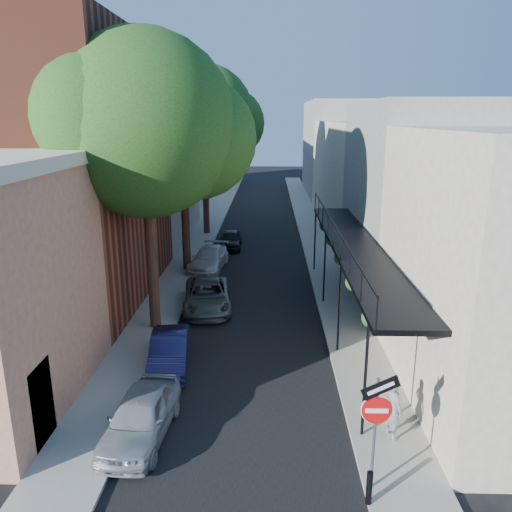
# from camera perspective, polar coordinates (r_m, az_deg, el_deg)

# --- Properties ---
(road_surface) EXTENTS (6.00, 64.00, 0.01)m
(road_surface) POSITION_cam_1_polar(r_m,az_deg,el_deg) (39.54, 0.38, 3.46)
(road_surface) COLOR black
(road_surface) RESTS_ON ground
(sidewalk_left) EXTENTS (2.00, 64.00, 0.12)m
(sidewalk_left) POSITION_cam_1_polar(r_m,az_deg,el_deg) (39.81, -5.40, 3.56)
(sidewalk_left) COLOR gray
(sidewalk_left) RESTS_ON ground
(sidewalk_right) EXTENTS (2.00, 64.00, 0.12)m
(sidewalk_right) POSITION_cam_1_polar(r_m,az_deg,el_deg) (39.65, 6.18, 3.49)
(sidewalk_right) COLOR gray
(sidewalk_right) RESTS_ON ground
(buildings_left) EXTENTS (10.10, 59.10, 12.00)m
(buildings_left) POSITION_cam_1_polar(r_m,az_deg,el_deg) (38.90, -13.70, 10.18)
(buildings_left) COLOR tan
(buildings_left) RESTS_ON ground
(buildings_right) EXTENTS (9.80, 55.00, 10.00)m
(buildings_right) POSITION_cam_1_polar(r_m,az_deg,el_deg) (39.21, 13.82, 9.46)
(buildings_right) COLOR beige
(buildings_right) RESTS_ON ground
(sign_post) EXTENTS (0.89, 0.17, 2.99)m
(sign_post) POSITION_cam_1_polar(r_m,az_deg,el_deg) (11.72, 13.61, -17.19)
(sign_post) COLOR #595B60
(sign_post) RESTS_ON ground
(bollard) EXTENTS (0.14, 0.14, 0.80)m
(bollard) POSITION_cam_1_polar(r_m,az_deg,el_deg) (12.21, 12.81, -24.43)
(bollard) COLOR black
(bollard) RESTS_ON sidewalk_right
(oak_near) EXTENTS (7.48, 6.80, 11.42)m
(oak_near) POSITION_cam_1_polar(r_m,az_deg,el_deg) (19.37, -11.16, 14.05)
(oak_near) COLOR #331D14
(oak_near) RESTS_ON ground
(oak_mid) EXTENTS (6.60, 6.00, 10.20)m
(oak_mid) POSITION_cam_1_polar(r_m,az_deg,el_deg) (27.24, -7.52, 12.83)
(oak_mid) COLOR #331D14
(oak_mid) RESTS_ON ground
(oak_far) EXTENTS (7.70, 7.00, 11.90)m
(oak_far) POSITION_cam_1_polar(r_m,az_deg,el_deg) (36.16, -5.21, 15.44)
(oak_far) COLOR #331D14
(oak_far) RESTS_ON ground
(parked_car_a) EXTENTS (1.76, 3.80, 1.26)m
(parked_car_a) POSITION_cam_1_polar(r_m,az_deg,el_deg) (14.26, -13.03, -17.40)
(parked_car_a) COLOR #90979F
(parked_car_a) RESTS_ON ground
(parked_car_b) EXTENTS (1.61, 3.64, 1.16)m
(parked_car_b) POSITION_cam_1_polar(r_m,az_deg,el_deg) (17.60, -9.87, -10.68)
(parked_car_b) COLOR #14143E
(parked_car_b) RESTS_ON ground
(parked_car_c) EXTENTS (2.55, 4.63, 1.23)m
(parked_car_c) POSITION_cam_1_polar(r_m,az_deg,el_deg) (22.42, -5.58, -4.55)
(parked_car_c) COLOR #54585C
(parked_car_c) RESTS_ON ground
(parked_car_d) EXTENTS (2.18, 4.40, 1.23)m
(parked_car_d) POSITION_cam_1_polar(r_m,az_deg,el_deg) (28.20, -5.40, -0.31)
(parked_car_d) COLOR silver
(parked_car_d) RESTS_ON ground
(parked_car_e) EXTENTS (1.44, 3.46, 1.17)m
(parked_car_e) POSITION_cam_1_polar(r_m,az_deg,el_deg) (32.71, -2.92, 1.91)
(parked_car_e) COLOR black
(parked_car_e) RESTS_ON ground
(pedestrian) EXTENTS (0.61, 0.72, 1.68)m
(pedestrian) POSITION_cam_1_polar(r_m,az_deg,el_deg) (14.08, 15.40, -16.45)
(pedestrian) COLOR slate
(pedestrian) RESTS_ON sidewalk_right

